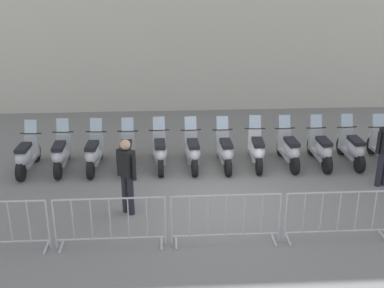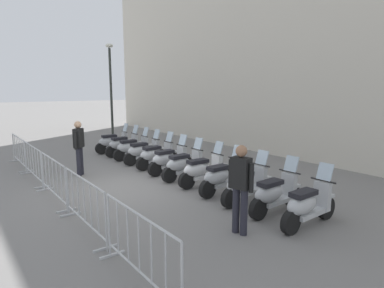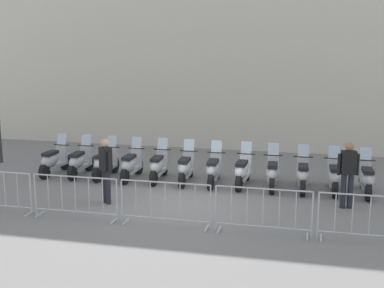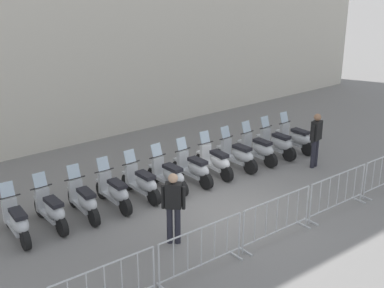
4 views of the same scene
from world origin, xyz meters
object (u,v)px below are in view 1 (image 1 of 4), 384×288
(motorcycle_7, at_px, (257,150))
(barrier_segment_3, at_px, (339,216))
(motorcycle_4, at_px, (160,152))
(motorcycle_10, at_px, (352,148))
(motorcycle_9, at_px, (321,149))
(barrier_segment_2, at_px, (226,219))
(motorcycle_0, at_px, (27,156))
(motorcycle_3, at_px, (127,153))
(barrier_segment_1, at_px, (110,223))
(motorcycle_1, at_px, (61,154))
(motorcycle_8, at_px, (289,150))
(motorcycle_6, at_px, (225,151))
(motorcycle_11, at_px, (384,148))
(officer_mid_plaza, at_px, (127,172))
(motorcycle_5, at_px, (193,152))
(motorcycle_2, at_px, (94,154))

(motorcycle_7, bearing_deg, barrier_segment_3, -70.39)
(motorcycle_4, distance_m, motorcycle_10, 5.18)
(motorcycle_9, distance_m, barrier_segment_2, 4.75)
(motorcycle_0, height_order, motorcycle_3, same)
(motorcycle_0, distance_m, motorcycle_10, 8.64)
(motorcycle_10, bearing_deg, barrier_segment_2, -131.45)
(motorcycle_10, bearing_deg, barrier_segment_1, -143.88)
(motorcycle_1, distance_m, motorcycle_8, 6.05)
(motorcycle_6, xyz_separation_m, motorcycle_7, (0.85, 0.12, 0.00))
(motorcycle_11, relative_size, officer_mid_plaza, 1.00)
(motorcycle_8, distance_m, officer_mid_plaza, 4.80)
(motorcycle_5, bearing_deg, officer_mid_plaza, -118.16)
(motorcycle_6, height_order, officer_mid_plaza, officer_mid_plaza)
(motorcycle_6, bearing_deg, officer_mid_plaza, -130.75)
(barrier_segment_1, xyz_separation_m, barrier_segment_2, (2.23, 0.20, 0.00))
(motorcycle_11, bearing_deg, motorcycle_6, -175.27)
(motorcycle_10, bearing_deg, motorcycle_0, -174.79)
(motorcycle_4, relative_size, motorcycle_9, 1.00)
(motorcycle_1, bearing_deg, motorcycle_2, 3.70)
(motorcycle_5, distance_m, officer_mid_plaza, 2.88)
(motorcycle_10, bearing_deg, motorcycle_2, -175.09)
(motorcycle_9, xyz_separation_m, officer_mid_plaza, (-4.78, -2.78, 0.53))
(motorcycle_5, bearing_deg, barrier_segment_1, -110.95)
(motorcycle_0, relative_size, motorcycle_6, 1.00)
(motorcycle_5, bearing_deg, motorcycle_8, 4.93)
(motorcycle_2, relative_size, motorcycle_8, 1.00)
(motorcycle_2, height_order, motorcycle_10, same)
(motorcycle_10, bearing_deg, motorcycle_6, -174.68)
(motorcycle_0, height_order, motorcycle_7, same)
(motorcycle_8, bearing_deg, officer_mid_plaza, -145.22)
(motorcycle_1, bearing_deg, barrier_segment_1, -60.97)
(barrier_segment_2, bearing_deg, motorcycle_0, 147.55)
(motorcycle_6, bearing_deg, motorcycle_4, -176.87)
(motorcycle_5, distance_m, motorcycle_7, 1.72)
(motorcycle_11, relative_size, barrier_segment_3, 0.80)
(motorcycle_2, distance_m, motorcycle_9, 6.05)
(motorcycle_1, height_order, motorcycle_8, same)
(motorcycle_3, bearing_deg, motorcycle_11, 4.61)
(motorcycle_5, xyz_separation_m, motorcycle_8, (2.58, 0.22, 0.00))
(motorcycle_4, height_order, motorcycle_11, same)
(motorcycle_2, xyz_separation_m, motorcycle_8, (5.17, 0.44, 0.00))
(motorcycle_8, bearing_deg, motorcycle_3, -175.10)
(motorcycle_5, xyz_separation_m, barrier_segment_2, (0.76, -3.63, 0.07))
(motorcycle_0, height_order, barrier_segment_2, motorcycle_0)
(barrier_segment_3, bearing_deg, motorcycle_4, 138.71)
(motorcycle_8, bearing_deg, motorcycle_6, -174.37)
(motorcycle_2, xyz_separation_m, motorcycle_11, (7.75, 0.63, 0.00))
(motorcycle_1, xyz_separation_m, barrier_segment_2, (4.21, -3.36, 0.07))
(motorcycle_4, height_order, barrier_segment_2, motorcycle_4)
(motorcycle_5, relative_size, motorcycle_6, 1.00)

